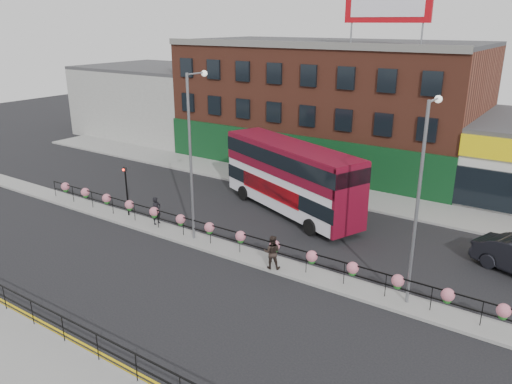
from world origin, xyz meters
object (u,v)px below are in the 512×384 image
Objects in this scene: pedestrian_b at (272,252)px; lamp_column_east at (421,187)px; double_decker_bus at (291,171)px; lamp_column_west at (193,143)px; pedestrian_a at (156,211)px.

pedestrian_b is 0.20× the size of lamp_column_east.
double_decker_bus is 7.57m from lamp_column_west.
double_decker_bus is 8.37m from pedestrian_b.
double_decker_bus is 6.53× the size of pedestrian_b.
pedestrian_b is at bearing -91.35° from pedestrian_a.
lamp_column_east reaches higher than pedestrian_a.
pedestrian_a is 0.19× the size of lamp_column_west.
lamp_column_east is at bearing 0.39° from lamp_column_west.
lamp_column_east is at bearing -33.49° from double_decker_bus.
pedestrian_b reaches higher than pedestrian_a.
pedestrian_a is at bearing -31.84° from pedestrian_b.
pedestrian_a is 0.19× the size of lamp_column_east.
double_decker_bus is 6.68× the size of pedestrian_a.
double_decker_bus is 8.73m from pedestrian_a.
lamp_column_east is (9.94, -6.58, 2.60)m from double_decker_bus.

